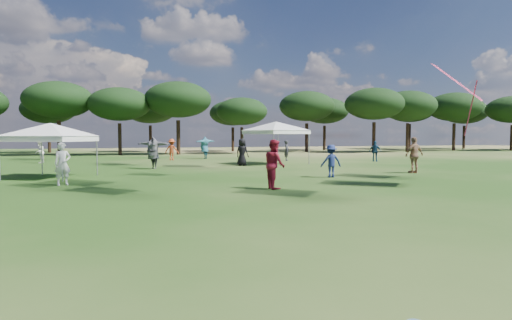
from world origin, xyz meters
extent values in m
cylinder|color=black|center=(-8.39, 45.81, 1.73)|extent=(0.40, 0.40, 3.46)
ellipsoid|color=black|center=(-8.39, 45.81, 5.54)|extent=(6.73, 6.73, 3.63)
cylinder|color=black|center=(-2.58, 44.63, 1.61)|extent=(0.37, 0.37, 3.21)
ellipsoid|color=black|center=(-2.58, 44.63, 5.14)|extent=(6.24, 6.24, 3.36)
cylinder|color=black|center=(3.26, 44.18, 1.78)|extent=(0.41, 0.41, 3.56)
ellipsoid|color=black|center=(3.26, 44.18, 5.69)|extent=(6.91, 6.91, 3.73)
cylinder|color=black|center=(10.19, 44.51, 1.44)|extent=(0.33, 0.33, 2.88)
ellipsoid|color=black|center=(10.19, 44.51, 4.61)|extent=(5.60, 5.60, 3.02)
cylinder|color=black|center=(18.96, 46.98, 1.72)|extent=(0.39, 0.39, 3.44)
ellipsoid|color=black|center=(18.96, 46.98, 5.51)|extent=(6.69, 6.69, 3.60)
cylinder|color=black|center=(25.77, 43.05, 1.77)|extent=(0.40, 0.40, 3.53)
ellipsoid|color=black|center=(25.77, 43.05, 5.65)|extent=(6.86, 6.86, 3.70)
cylinder|color=black|center=(30.65, 43.46, 1.73)|extent=(0.40, 0.40, 3.47)
ellipsoid|color=black|center=(30.65, 43.46, 5.55)|extent=(6.74, 6.74, 3.63)
cylinder|color=black|center=(39.22, 45.46, 1.79)|extent=(0.41, 0.41, 3.57)
ellipsoid|color=black|center=(39.22, 45.46, 5.72)|extent=(6.94, 6.94, 3.74)
cylinder|color=black|center=(46.34, 43.12, 1.68)|extent=(0.38, 0.38, 3.35)
cylinder|color=black|center=(-10.52, 53.31, 1.56)|extent=(0.36, 0.36, 3.11)
ellipsoid|color=black|center=(-10.52, 53.31, 4.98)|extent=(6.05, 6.05, 3.26)
cylinder|color=black|center=(0.83, 52.52, 1.60)|extent=(0.37, 0.37, 3.20)
ellipsoid|color=black|center=(0.83, 52.52, 5.12)|extent=(6.21, 6.21, 3.35)
cylinder|color=black|center=(10.82, 51.34, 1.50)|extent=(0.34, 0.34, 2.99)
ellipsoid|color=black|center=(10.82, 51.34, 4.79)|extent=(5.81, 5.81, 3.13)
cylinder|color=black|center=(23.62, 51.75, 1.66)|extent=(0.38, 0.38, 3.31)
ellipsoid|color=black|center=(23.62, 51.75, 5.30)|extent=(6.43, 6.43, 3.47)
cylinder|color=black|center=(37.30, 52.12, 1.82)|extent=(0.42, 0.42, 3.64)
ellipsoid|color=black|center=(37.30, 52.12, 5.82)|extent=(7.06, 7.06, 3.81)
cylinder|color=black|center=(46.40, 51.51, 1.73)|extent=(0.40, 0.40, 3.46)
ellipsoid|color=black|center=(46.40, 51.51, 5.53)|extent=(6.72, 6.72, 3.62)
cylinder|color=gray|center=(-4.47, 18.90, 0.94)|extent=(0.06, 0.06, 1.87)
cylinder|color=gray|center=(-5.94, 22.80, 0.94)|extent=(0.06, 0.06, 1.87)
cylinder|color=gray|center=(-3.25, 21.59, 0.94)|extent=(0.06, 0.06, 1.87)
cube|color=white|center=(-5.21, 20.85, 1.82)|extent=(4.11, 4.11, 0.25)
pyramid|color=white|center=(-5.21, 20.85, 2.55)|extent=(5.77, 5.77, 0.60)
cylinder|color=gray|center=(7.11, 24.83, 1.12)|extent=(0.06, 0.06, 2.25)
cylinder|color=gray|center=(10.08, 26.01, 1.12)|extent=(0.06, 0.06, 2.25)
cylinder|color=gray|center=(5.92, 27.80, 1.12)|extent=(0.06, 0.06, 2.25)
cylinder|color=gray|center=(8.90, 28.98, 1.12)|extent=(0.06, 0.06, 2.25)
cube|color=white|center=(8.00, 26.91, 2.20)|extent=(4.36, 4.36, 0.25)
pyramid|color=white|center=(8.00, 26.91, 2.92)|extent=(6.36, 6.36, 0.60)
imported|color=navy|center=(16.23, 27.59, 0.78)|extent=(0.94, 0.89, 1.56)
imported|color=#9A7154|center=(12.61, 18.15, 0.95)|extent=(1.16, 0.58, 1.90)
imported|color=silver|center=(-4.26, 17.43, 0.85)|extent=(0.72, 0.59, 1.70)
imported|color=#2C2B30|center=(10.17, 30.55, 0.80)|extent=(0.59, 0.69, 1.60)
imported|color=#245A6E|center=(4.46, 35.16, 0.95)|extent=(2.19, 1.97, 1.89)
imported|color=maroon|center=(3.40, 13.93, 0.91)|extent=(0.70, 0.90, 1.83)
imported|color=#AC3F1C|center=(1.55, 33.60, 0.85)|extent=(1.26, 1.01, 1.70)
imported|color=white|center=(-7.84, 32.69, 0.81)|extent=(0.64, 0.81, 1.61)
imported|color=black|center=(5.35, 26.03, 0.88)|extent=(1.01, 1.01, 1.77)
imported|color=navy|center=(7.36, 17.27, 0.77)|extent=(1.03, 0.64, 1.54)
imported|color=#424145|center=(-0.36, 24.90, 0.95)|extent=(2.21, 1.97, 1.90)
plane|color=#B12C4C|center=(10.31, 12.63, 4.00)|extent=(2.94, 2.72, 1.69)
camera|label=1|loc=(-1.75, -0.90, 1.96)|focal=30.00mm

